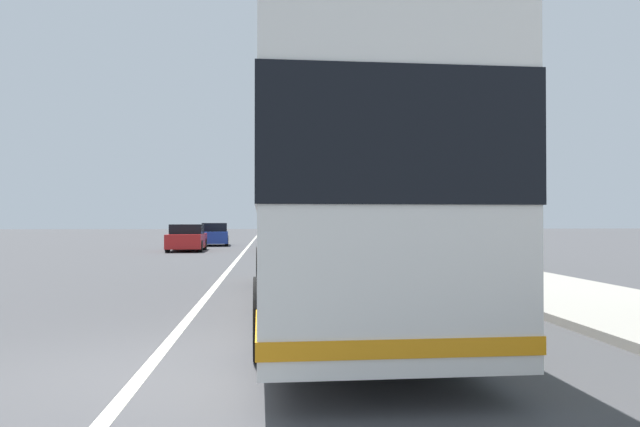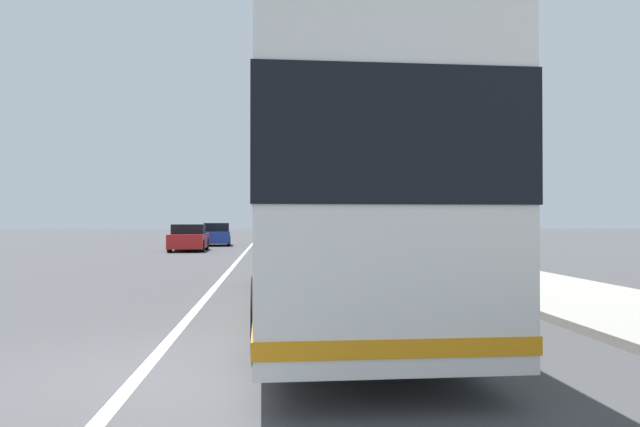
{
  "view_description": "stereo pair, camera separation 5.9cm",
  "coord_description": "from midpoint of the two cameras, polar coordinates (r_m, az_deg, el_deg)",
  "views": [
    {
      "loc": [
        -6.46,
        -1.37,
        1.67
      ],
      "look_at": [
        5.46,
        -2.41,
        1.82
      ],
      "focal_mm": 32.56,
      "sensor_mm": 36.0,
      "label": 1
    },
    {
      "loc": [
        -6.47,
        -1.43,
        1.67
      ],
      "look_at": [
        5.46,
        -2.41,
        1.82
      ],
      "focal_mm": 32.56,
      "sensor_mm": 36.0,
      "label": 2
    }
  ],
  "objects": [
    {
      "name": "utility_pole",
      "position": [
        21.83,
        12.05,
        5.88
      ],
      "size": [
        0.28,
        0.28,
        8.33
      ],
      "primitive_type": "cylinder",
      "color": "slate",
      "rests_on": "ground"
    },
    {
      "name": "roadside_tree_mid_block",
      "position": [
        21.65,
        10.8,
        7.02
      ],
      "size": [
        3.55,
        3.55,
        6.38
      ],
      "color": "brown",
      "rests_on": "ground"
    },
    {
      "name": "ground_plane",
      "position": [
        6.82,
        -17.25,
        -14.83
      ],
      "size": [
        220.0,
        220.0,
        0.0
      ],
      "primitive_type": "plane",
      "color": "#424244"
    },
    {
      "name": "roadside_tree_far_block",
      "position": [
        32.03,
        5.94,
        3.49
      ],
      "size": [
        3.86,
        3.86,
        5.97
      ],
      "color": "brown",
      "rests_on": "ground"
    },
    {
      "name": "car_far_distant",
      "position": [
        39.5,
        -10.36,
        -2.07
      ],
      "size": [
        4.04,
        2.04,
        1.51
      ],
      "rotation": [
        0.0,
        0.0,
        3.21
      ],
      "color": "navy",
      "rests_on": "ground"
    },
    {
      "name": "car_ahead_same_lane",
      "position": [
        32.72,
        -12.99,
        -2.4
      ],
      "size": [
        4.14,
        1.99,
        1.46
      ],
      "rotation": [
        0.0,
        0.0,
        3.17
      ],
      "color": "red",
      "rests_on": "ground"
    },
    {
      "name": "car_side_street",
      "position": [
        33.05,
        -3.96,
        -2.37
      ],
      "size": [
        4.68,
        1.9,
        1.48
      ],
      "rotation": [
        0.0,
        0.0,
        -0.01
      ],
      "color": "silver",
      "rests_on": "ground"
    },
    {
      "name": "sidewalk_curb",
      "position": [
        17.72,
        16.09,
        -5.85
      ],
      "size": [
        110.0,
        3.6,
        0.14
      ],
      "primitive_type": "cube",
      "color": "#9E998E",
      "rests_on": "ground"
    },
    {
      "name": "coach_bus",
      "position": [
        10.97,
        0.12,
        1.11
      ],
      "size": [
        12.4,
        2.71,
        3.58
      ],
      "rotation": [
        0.0,
        0.0,
        0.02
      ],
      "color": "silver",
      "rests_on": "ground"
    },
    {
      "name": "lane_divider_line",
      "position": [
        16.61,
        -9.85,
        -6.44
      ],
      "size": [
        110.0,
        0.16,
        0.01
      ],
      "primitive_type": "cube",
      "color": "silver",
      "rests_on": "ground"
    }
  ]
}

